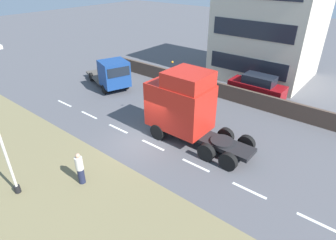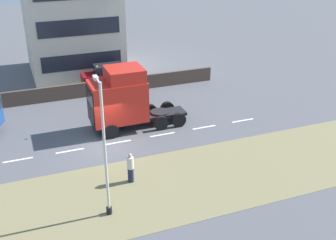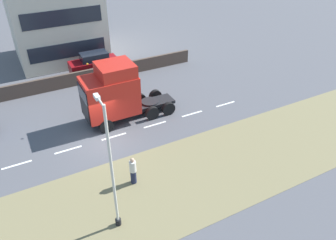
% 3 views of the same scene
% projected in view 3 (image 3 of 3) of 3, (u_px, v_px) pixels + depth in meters
% --- Properties ---
extents(ground_plane, '(120.00, 120.00, 0.00)m').
position_uv_depth(ground_plane, '(104.00, 139.00, 22.65)').
color(ground_plane, '#515156').
rests_on(ground_plane, ground).
extents(grass_verge, '(7.00, 44.00, 0.01)m').
position_uv_depth(grass_verge, '(139.00, 196.00, 18.21)').
color(grass_verge, olive).
rests_on(grass_verge, ground).
extents(lane_markings, '(0.16, 21.00, 0.00)m').
position_uv_depth(lane_markings, '(114.00, 137.00, 22.92)').
color(lane_markings, white).
rests_on(lane_markings, ground).
extents(boundary_wall, '(0.25, 24.00, 1.26)m').
position_uv_depth(boundary_wall, '(71.00, 80.00, 28.95)').
color(boundary_wall, '#4C3D33').
rests_on(boundary_wall, ground).
extents(building_block, '(8.10, 8.45, 11.64)m').
position_uv_depth(building_block, '(53.00, 6.00, 32.26)').
color(building_block, beige).
rests_on(building_block, ground).
extents(lorry_cab, '(2.61, 6.94, 4.65)m').
position_uv_depth(lorry_cab, '(114.00, 94.00, 23.44)').
color(lorry_cab, black).
rests_on(lorry_cab, ground).
extents(parked_car, '(1.87, 4.55, 2.04)m').
position_uv_depth(parked_car, '(94.00, 63.00, 31.09)').
color(parked_car, maroon).
rests_on(parked_car, ground).
extents(lamp_post, '(1.26, 0.29, 7.06)m').
position_uv_depth(lamp_post, '(112.00, 175.00, 14.85)').
color(lamp_post, black).
rests_on(lamp_post, ground).
extents(pedestrian, '(0.39, 0.39, 1.81)m').
position_uv_depth(pedestrian, '(133.00, 171.00, 18.63)').
color(pedestrian, '#1E233D').
rests_on(pedestrian, ground).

